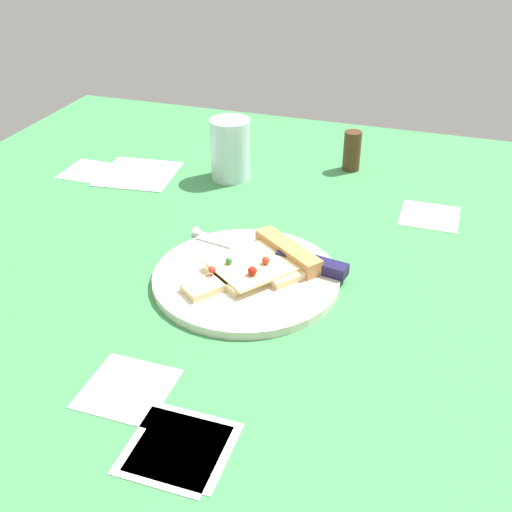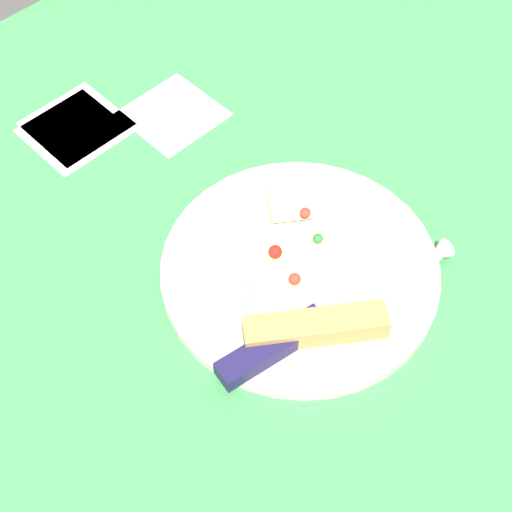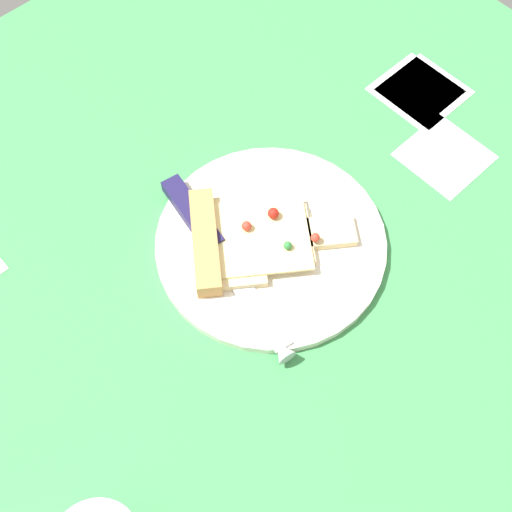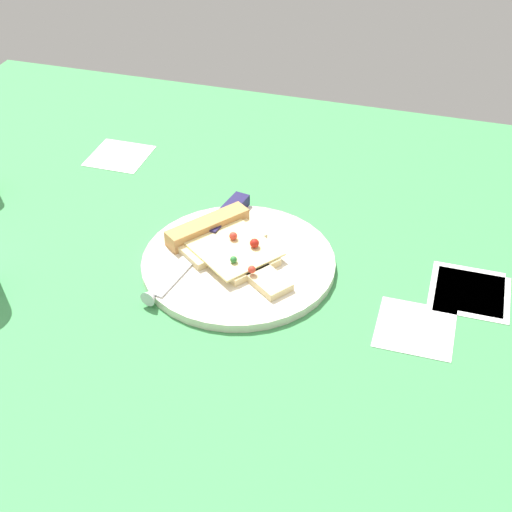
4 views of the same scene
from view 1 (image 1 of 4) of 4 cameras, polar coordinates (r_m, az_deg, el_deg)
ground_plane at (r=93.87cm, az=-3.22°, el=0.17°), size 114.65×114.65×3.00cm
plate at (r=84.55cm, az=-0.90°, el=-2.00°), size 24.96×24.96×1.15cm
pizza_slice at (r=85.04cm, az=0.54°, el=-0.68°), size 18.63×16.61×2.52cm
knife at (r=87.14cm, az=2.30°, el=0.02°), size 6.34×23.99×2.45cm
drinking_glass at (r=112.29cm, az=-2.33°, el=9.57°), size 6.97×6.97×10.71cm
pepper_shaker at (r=117.52cm, az=8.64°, el=9.35°), size 3.18×3.18×7.23cm
napkin at (r=117.38cm, az=-10.57°, el=7.32°), size 14.44×14.44×0.40cm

